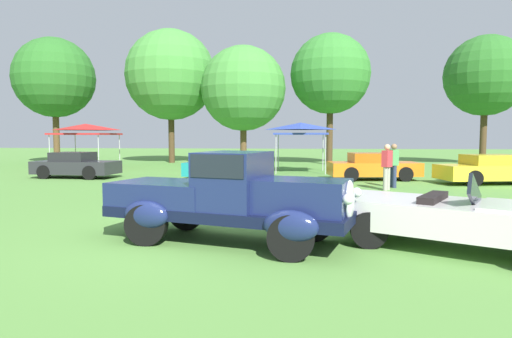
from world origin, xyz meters
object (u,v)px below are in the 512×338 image
at_px(show_car_teal, 228,167).
at_px(canopy_tent_left_field, 86,129).
at_px(feature_pickup_truck, 230,196).
at_px(show_car_charcoal, 75,165).
at_px(show_car_orange, 373,167).
at_px(spectator_between_cars, 387,165).
at_px(canopy_tent_center_field, 301,128).
at_px(spectator_by_row, 394,164).
at_px(show_car_yellow, 494,170).
at_px(neighbor_convertible, 465,218).

bearing_deg(show_car_teal, canopy_tent_left_field, 148.95).
relative_size(feature_pickup_truck, show_car_teal, 1.21).
relative_size(show_car_charcoal, show_car_teal, 0.99).
distance_m(show_car_orange, canopy_tent_left_field, 16.82).
distance_m(show_car_orange, spectator_between_cars, 3.87).
bearing_deg(spectator_between_cars, show_car_teal, 154.93).
distance_m(show_car_teal, canopy_tent_center_field, 6.00).
bearing_deg(spectator_by_row, show_car_orange, 95.66).
bearing_deg(canopy_tent_center_field, show_car_charcoal, -158.30).
xyz_separation_m(feature_pickup_truck, canopy_tent_left_field, (-11.40, 17.08, 1.55)).
relative_size(feature_pickup_truck, spectator_by_row, 2.86).
distance_m(show_car_teal, spectator_by_row, 7.13).
relative_size(show_car_charcoal, show_car_orange, 0.96).
bearing_deg(canopy_tent_center_field, spectator_between_cars, -67.86).
bearing_deg(show_car_orange, show_car_charcoal, -178.30).
height_order(show_car_teal, spectator_by_row, spectator_by_row).
bearing_deg(spectator_between_cars, spectator_by_row, 64.32).
bearing_deg(spectator_between_cars, show_car_yellow, 28.19).
relative_size(spectator_by_row, canopy_tent_left_field, 0.52).
relative_size(show_car_charcoal, show_car_yellow, 0.82).
bearing_deg(neighbor_convertible, canopy_tent_center_field, 99.81).
bearing_deg(show_car_teal, neighbor_convertible, -62.24).
xyz_separation_m(show_car_charcoal, show_car_teal, (7.38, -0.45, -0.00)).
relative_size(show_car_orange, spectator_between_cars, 2.46).
xyz_separation_m(spectator_by_row, canopy_tent_left_field, (-16.29, 7.81, 1.51)).
bearing_deg(show_car_orange, neighbor_convertible, -92.09).
relative_size(show_car_orange, spectator_by_row, 2.46).
distance_m(show_car_orange, show_car_yellow, 4.89).
bearing_deg(feature_pickup_truck, show_car_orange, 69.39).
height_order(neighbor_convertible, show_car_yellow, neighbor_convertible).
xyz_separation_m(feature_pickup_truck, spectator_between_cars, (4.47, 8.38, 0.04)).
height_order(neighbor_convertible, spectator_between_cars, spectator_between_cars).
distance_m(show_car_teal, canopy_tent_left_field, 11.22).
relative_size(feature_pickup_truck, canopy_tent_center_field, 1.70).
height_order(spectator_between_cars, canopy_tent_left_field, canopy_tent_left_field).
xyz_separation_m(feature_pickup_truck, show_car_charcoal, (-9.30, 11.82, -0.27)).
bearing_deg(spectator_between_cars, canopy_tent_center_field, 112.14).
bearing_deg(show_car_yellow, show_car_teal, 178.04).
xyz_separation_m(show_car_orange, show_car_yellow, (4.72, -1.25, 0.00)).
relative_size(show_car_charcoal, spectator_by_row, 2.35).
height_order(show_car_teal, spectator_between_cars, spectator_between_cars).
bearing_deg(canopy_tent_center_field, spectator_by_row, -62.40).
height_order(neighbor_convertible, canopy_tent_left_field, canopy_tent_left_field).
distance_m(neighbor_convertible, spectator_by_row, 9.46).
height_order(show_car_charcoal, show_car_teal, same).
xyz_separation_m(spectator_by_row, canopy_tent_center_field, (-3.55, 6.79, 1.51)).
height_order(show_car_orange, canopy_tent_center_field, canopy_tent_center_field).
bearing_deg(neighbor_convertible, show_car_yellow, 65.08).
bearing_deg(feature_pickup_truck, canopy_tent_center_field, 85.21).
height_order(show_car_yellow, spectator_between_cars, spectator_between_cars).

